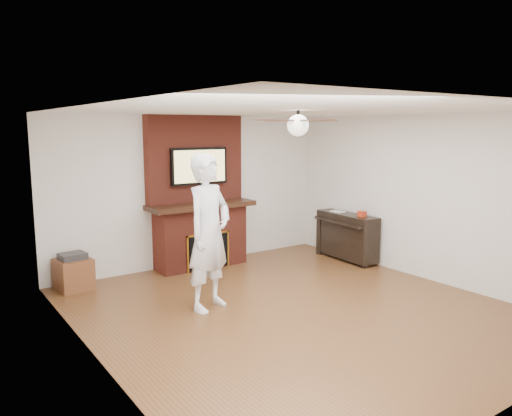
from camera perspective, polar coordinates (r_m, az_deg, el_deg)
room_shell at (r=6.17m, az=4.69°, el=-0.60°), size 5.36×5.86×2.86m
fireplace at (r=8.31m, az=-6.58°, el=0.09°), size 1.78×0.64×2.50m
tv at (r=8.19m, az=-6.51°, el=4.79°), size 1.00×0.08×0.60m
ceiling_fan at (r=6.08m, az=4.82°, el=9.49°), size 1.21×1.21×0.31m
person at (r=6.31m, az=-5.40°, el=-2.80°), size 0.86×0.73×1.98m
side_table at (r=7.67m, az=-20.13°, el=-6.93°), size 0.51×0.51×0.53m
piano at (r=8.87m, az=10.30°, el=-3.07°), size 0.54×1.27×0.91m
cable_box at (r=8.31m, az=-5.01°, el=0.88°), size 0.36×0.23×0.05m
candle_orange at (r=8.27m, az=-6.35°, el=-6.56°), size 0.06×0.06×0.12m
candle_green at (r=8.27m, az=-5.88°, el=-6.71°), size 0.07×0.07×0.08m
candle_cream at (r=8.36m, az=-4.72°, el=-6.41°), size 0.08×0.08×0.11m
candle_blue at (r=8.42m, az=-4.25°, el=-6.38°), size 0.07×0.07×0.08m
candle_blue_extra at (r=8.39m, az=-4.74°, el=-6.46°), size 0.07×0.07×0.08m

